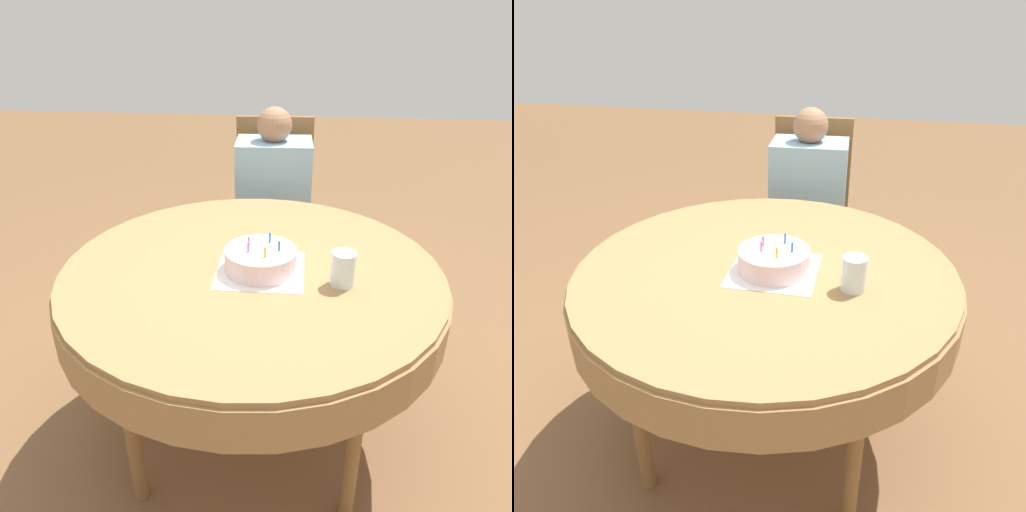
# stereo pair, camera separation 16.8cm
# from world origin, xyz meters

# --- Properties ---
(ground_plane) EXTENTS (12.00, 12.00, 0.00)m
(ground_plane) POSITION_xyz_m (0.00, 0.00, 0.00)
(ground_plane) COLOR brown
(dining_table) EXTENTS (1.32, 1.32, 0.75)m
(dining_table) POSITION_xyz_m (0.00, 0.00, 0.66)
(dining_table) COLOR #9E7547
(dining_table) RESTS_ON ground_plane
(chair) EXTENTS (0.47, 0.47, 1.01)m
(chair) POSITION_xyz_m (0.01, 1.04, 0.54)
(chair) COLOR brown
(chair) RESTS_ON ground_plane
(person) EXTENTS (0.39, 0.36, 1.10)m
(person) POSITION_xyz_m (0.02, 0.93, 0.67)
(person) COLOR #9E7051
(person) RESTS_ON ground_plane
(napkin) EXTENTS (0.29, 0.29, 0.00)m
(napkin) POSITION_xyz_m (0.03, -0.02, 0.75)
(napkin) COLOR white
(napkin) RESTS_ON dining_table
(birthday_cake) EXTENTS (0.24, 0.24, 0.11)m
(birthday_cake) POSITION_xyz_m (0.03, -0.02, 0.79)
(birthday_cake) COLOR silver
(birthday_cake) RESTS_ON dining_table
(drinking_glass) EXTENTS (0.08, 0.08, 0.11)m
(drinking_glass) POSITION_xyz_m (0.30, -0.09, 0.81)
(drinking_glass) COLOR silver
(drinking_glass) RESTS_ON dining_table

